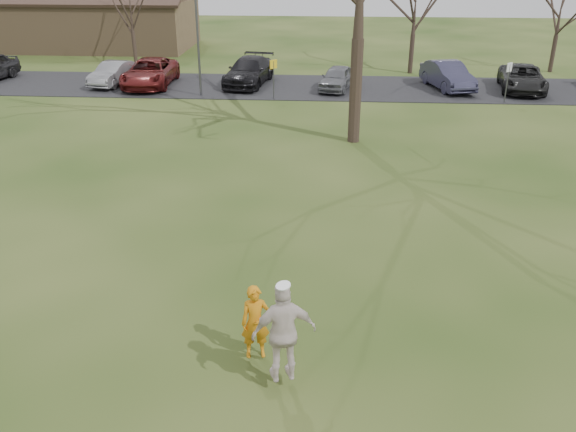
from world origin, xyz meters
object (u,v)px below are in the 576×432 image
Objects in this scene: player_defender at (256,322)px; car_5 at (448,75)px; catching_play at (284,332)px; lamp_post at (197,20)px; car_6 at (522,78)px; car_4 at (337,78)px; car_3 at (249,71)px; car_2 at (150,73)px; building at (61,21)px; car_1 at (113,73)px.

car_5 is at bearing 60.36° from player_defender.
lamp_post is (-6.24, 23.06, 2.70)m from catching_play.
catching_play reaches higher than car_6.
car_5 reaches higher than car_4.
car_3 is 1.38× the size of car_4.
lamp_post reaches higher than car_5.
car_5 is 4.08m from car_6.
car_2 reaches higher than car_4.
building is 3.29× the size of lamp_post.
car_4 is 0.18× the size of building.
car_6 is (12.02, 24.48, -0.07)m from player_defender.
lamp_post is at bearing 105.15° from catching_play.
car_2 is at bearing 110.86° from catching_play.
car_6 is (15.37, -0.53, -0.06)m from car_3.
building is at bearing 161.14° from car_4.
catching_play is at bearing -62.30° from building.
catching_play is 43.55m from building.
car_2 is at bearing -170.33° from car_6.
player_defender is at bearing -80.63° from car_4.
car_3 is at bearing -37.79° from building.
car_6 is 18.07m from lamp_post.
player_defender is 25.23m from car_3.
car_1 is 1.88× the size of catching_play.
car_4 is 8.29m from lamp_post.
player_defender is 0.77× the size of catching_play.
car_2 is 5.09m from lamp_post.
car_1 is 0.72× the size of car_2.
car_1 is at bearing 114.97° from catching_play.
catching_play reaches higher than car_4.
car_2 reaches higher than car_6.
lamp_post is at bearing 175.61° from car_5.
car_5 is at bearing -173.31° from car_6.
player_defender is at bearing -71.34° from car_2.
car_5 is at bearing 6.36° from car_3.
car_2 is 1.20× the size of car_5.
car_4 is at bearing -2.35° from car_3.
lamp_post is (-2.25, -2.90, 3.18)m from car_3.
car_1 is at bearing -170.75° from car_6.
car_1 is 27.96m from catching_play.
lamp_post reaches higher than car_2.
lamp_post is at bearing -11.82° from car_1.
car_2 is 10.71m from car_4.
car_4 is at bearing 9.03° from car_1.
car_6 is 34.26m from building.
car_3 is 0.82× the size of lamp_post.
car_4 is at bearing -32.40° from building.
building reaches higher than car_6.
catching_play is 0.10× the size of building.
car_1 is 0.79× the size of car_6.
catching_play is (-7.30, -25.60, 0.49)m from car_5.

